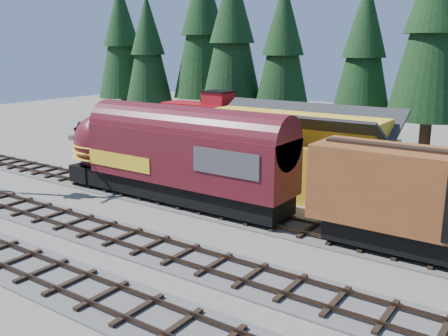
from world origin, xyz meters
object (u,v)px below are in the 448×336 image
Objects in this scene: depot at (291,144)px; pickup_truck_a at (136,157)px; locomotive at (165,159)px; caboose at (210,122)px; pickup_truck_b at (107,148)px.

pickup_truck_a is at bearing -169.40° from depot.
caboose is at bearing 116.66° from locomotive.
caboose is at bearing -14.98° from pickup_truck_b.
locomotive is at bearing -127.11° from depot.
locomotive is (-4.92, -6.50, -0.41)m from depot.
locomotive is at bearing -123.25° from pickup_truck_a.
depot is at bearing -32.12° from caboose.
depot is at bearing -79.80° from pickup_truck_a.
locomotive is 15.67m from caboose.
depot is 16.67m from pickup_truck_b.
locomotive is 8.13m from pickup_truck_a.
caboose is at bearing 147.88° from depot.
pickup_truck_b is at bearing -177.82° from depot.
locomotive reaches higher than pickup_truck_a.
locomotive is at bearing -63.34° from caboose.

